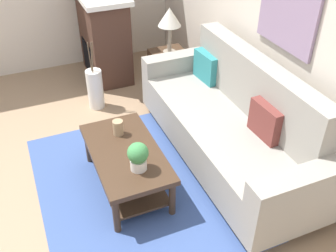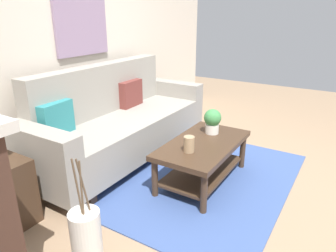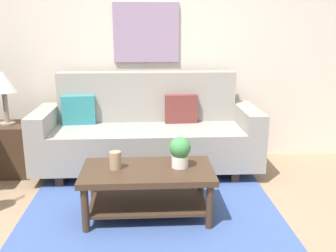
# 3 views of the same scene
# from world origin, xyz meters

# --- Properties ---
(ground_plane) EXTENTS (9.72, 9.72, 0.00)m
(ground_plane) POSITION_xyz_m (0.00, 0.00, 0.00)
(ground_plane) COLOR #9E7F60
(wall_back) EXTENTS (5.72, 0.10, 2.70)m
(wall_back) POSITION_xyz_m (0.00, 2.01, 1.35)
(wall_back) COLOR beige
(wall_back) RESTS_ON ground_plane
(area_rug) EXTENTS (2.22, 1.83, 0.01)m
(area_rug) POSITION_xyz_m (0.00, 0.50, 0.01)
(area_rug) COLOR #3D5693
(area_rug) RESTS_ON ground_plane
(couch) EXTENTS (2.40, 0.84, 1.08)m
(couch) POSITION_xyz_m (-0.03, 1.48, 0.43)
(couch) COLOR gray
(couch) RESTS_ON ground_plane
(throw_pillow_teal) EXTENTS (0.37, 0.15, 0.32)m
(throw_pillow_teal) POSITION_xyz_m (-0.79, 1.60, 0.68)
(throw_pillow_teal) COLOR teal
(throw_pillow_teal) RESTS_ON couch
(throw_pillow_maroon) EXTENTS (0.36, 0.13, 0.32)m
(throw_pillow_maroon) POSITION_xyz_m (0.35, 1.60, 0.68)
(throw_pillow_maroon) COLOR brown
(throw_pillow_maroon) RESTS_ON couch
(coffee_table) EXTENTS (1.10, 0.60, 0.43)m
(coffee_table) POSITION_xyz_m (-0.03, 0.40, 0.31)
(coffee_table) COLOR #422D1E
(coffee_table) RESTS_ON ground_plane
(tabletop_vase) EXTENTS (0.10, 0.10, 0.15)m
(tabletop_vase) POSITION_xyz_m (-0.30, 0.42, 0.50)
(tabletop_vase) COLOR tan
(tabletop_vase) RESTS_ON coffee_table
(potted_plant_tabletop) EXTENTS (0.18, 0.18, 0.26)m
(potted_plant_tabletop) POSITION_xyz_m (0.24, 0.44, 0.57)
(potted_plant_tabletop) COLOR white
(potted_plant_tabletop) RESTS_ON coffee_table
(floor_vase) EXTENTS (0.19, 0.19, 0.50)m
(floor_vase) POSITION_xyz_m (-1.53, 0.49, 0.25)
(floor_vase) COLOR white
(floor_vase) RESTS_ON ground_plane
(floor_vase_branch_a) EXTENTS (0.05, 0.04, 0.36)m
(floor_vase_branch_a) POSITION_xyz_m (-1.51, 0.49, 0.68)
(floor_vase_branch_a) COLOR brown
(floor_vase_branch_a) RESTS_ON floor_vase
(floor_vase_branch_b) EXTENTS (0.02, 0.05, 0.36)m
(floor_vase_branch_b) POSITION_xyz_m (-1.54, 0.50, 0.68)
(floor_vase_branch_b) COLOR brown
(floor_vase_branch_b) RESTS_ON floor_vase
(floor_vase_branch_c) EXTENTS (0.01, 0.02, 0.36)m
(floor_vase_branch_c) POSITION_xyz_m (-1.54, 0.47, 0.68)
(floor_vase_branch_c) COLOR brown
(floor_vase_branch_c) RESTS_ON floor_vase
(framed_painting) EXTENTS (0.75, 0.03, 0.67)m
(framed_painting) POSITION_xyz_m (-0.03, 1.94, 1.51)
(framed_painting) COLOR gray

